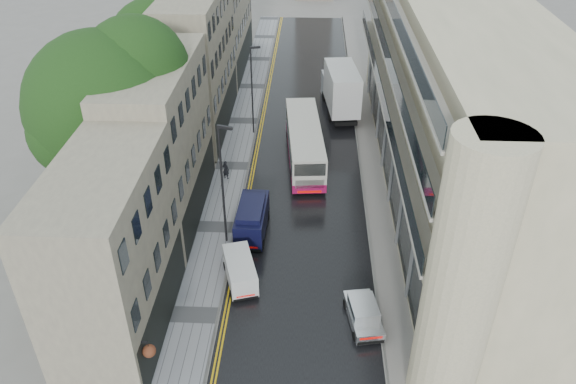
# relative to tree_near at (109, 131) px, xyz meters

# --- Properties ---
(road) EXTENTS (9.00, 85.00, 0.02)m
(road) POSITION_rel_tree_near_xyz_m (12.50, 7.50, -6.94)
(road) COLOR black
(road) RESTS_ON ground
(left_sidewalk) EXTENTS (2.70, 85.00, 0.12)m
(left_sidewalk) POSITION_rel_tree_near_xyz_m (6.65, 7.50, -6.89)
(left_sidewalk) COLOR gray
(left_sidewalk) RESTS_ON ground
(right_sidewalk) EXTENTS (1.80, 85.00, 0.12)m
(right_sidewalk) POSITION_rel_tree_near_xyz_m (17.90, 7.50, -6.89)
(right_sidewalk) COLOR slate
(right_sidewalk) RESTS_ON ground
(old_shop_row) EXTENTS (4.50, 56.00, 12.00)m
(old_shop_row) POSITION_rel_tree_near_xyz_m (3.05, 10.00, -0.95)
(old_shop_row) COLOR gray
(old_shop_row) RESTS_ON ground
(modern_block) EXTENTS (8.00, 40.00, 14.00)m
(modern_block) POSITION_rel_tree_near_xyz_m (22.80, 6.00, 0.05)
(modern_block) COLOR beige
(modern_block) RESTS_ON ground
(tree_near) EXTENTS (10.56, 10.56, 13.89)m
(tree_near) POSITION_rel_tree_near_xyz_m (0.00, 0.00, 0.00)
(tree_near) COLOR black
(tree_near) RESTS_ON ground
(tree_far) EXTENTS (9.24, 9.24, 12.46)m
(tree_far) POSITION_rel_tree_near_xyz_m (0.30, 13.00, -0.72)
(tree_far) COLOR black
(tree_far) RESTS_ON ground
(cream_bus) EXTENTS (3.54, 11.41, 3.06)m
(cream_bus) POSITION_rel_tree_near_xyz_m (11.54, 5.72, -5.39)
(cream_bus) COLOR beige
(cream_bus) RESTS_ON road
(white_lorry) EXTENTS (3.64, 9.00, 4.59)m
(white_lorry) POSITION_rel_tree_near_xyz_m (14.68, 16.31, -4.63)
(white_lorry) COLOR silver
(white_lorry) RESTS_ON road
(silver_hatchback) EXTENTS (2.13, 3.77, 1.34)m
(silver_hatchback) POSITION_rel_tree_near_xyz_m (15.58, -10.47, -6.26)
(silver_hatchback) COLOR silver
(silver_hatchback) RESTS_ON road
(white_van) EXTENTS (2.54, 3.96, 1.66)m
(white_van) POSITION_rel_tree_near_xyz_m (8.54, -7.53, -6.10)
(white_van) COLOR silver
(white_van) RESTS_ON road
(navy_van) EXTENTS (2.01, 4.71, 2.37)m
(navy_van) POSITION_rel_tree_near_xyz_m (8.20, -2.71, -5.74)
(navy_van) COLOR black
(navy_van) RESTS_ON road
(pedestrian) EXTENTS (0.66, 0.55, 1.54)m
(pedestrian) POSITION_rel_tree_near_xyz_m (6.40, 5.53, -6.05)
(pedestrian) COLOR black
(pedestrian) RESTS_ON left_sidewalk
(lamp_post_near) EXTENTS (0.98, 0.47, 8.51)m
(lamp_post_near) POSITION_rel_tree_near_xyz_m (7.49, -2.29, -2.57)
(lamp_post_near) COLOR black
(lamp_post_near) RESTS_ON left_sidewalk
(lamp_post_far) EXTENTS (0.90, 0.43, 7.84)m
(lamp_post_far) POSITION_rel_tree_near_xyz_m (7.78, 13.45, -2.90)
(lamp_post_far) COLOR black
(lamp_post_far) RESTS_ON left_sidewalk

